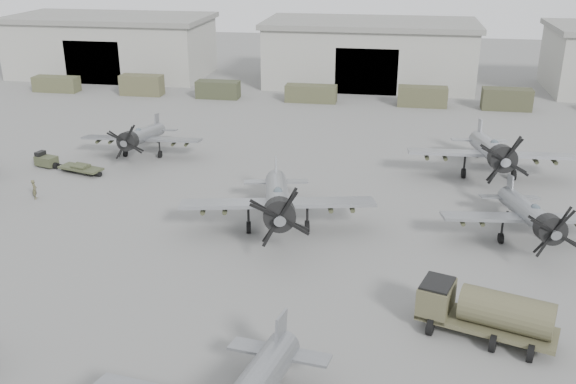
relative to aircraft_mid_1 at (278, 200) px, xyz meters
name	(u,v)px	position (x,y,z in m)	size (l,w,h in m)	color
ground	(305,329)	(3.56, -11.42, -2.47)	(220.00, 220.00, 0.00)	#545452
hangar_left	(112,45)	(-34.44, 50.54, 1.90)	(29.00, 14.80, 8.70)	gray
hangar_center	(369,52)	(3.56, 50.54, 1.90)	(29.00, 14.80, 8.70)	gray
support_truck_0	(56,84)	(-37.38, 38.58, -1.47)	(6.02, 2.20, 2.01)	#46482F
support_truck_1	(142,85)	(-25.30, 38.58, -1.17)	(5.49, 2.20, 2.61)	#4A4930
support_truck_2	(218,90)	(-15.02, 38.58, -1.38)	(5.50, 2.20, 2.20)	#343824
support_truck_3	(311,93)	(-2.96, 38.58, -1.43)	(6.40, 2.20, 2.10)	#43442C
support_truck_4	(422,96)	(10.75, 38.58, -1.27)	(5.95, 2.20, 2.42)	#42432B
support_truck_5	(507,99)	(20.65, 38.58, -1.20)	(5.79, 2.20, 2.55)	#373825
aircraft_mid_1	(278,200)	(0.00, 0.00, 0.00)	(13.70, 12.33, 5.44)	gray
aircraft_mid_2	(531,215)	(16.93, 1.09, -0.35)	(11.74, 10.56, 4.67)	gray
aircraft_far_0	(141,137)	(-15.63, 14.14, -0.44)	(11.21, 10.09, 4.48)	gray
aircraft_far_1	(492,151)	(15.81, 13.58, 0.06)	(13.93, 12.53, 5.57)	#93969C
fuel_tanker	(486,310)	(12.77, -10.48, -0.93)	(7.33, 4.29, 2.69)	#4A4830
tug_trailer	(59,164)	(-21.64, 9.73, -1.95)	(7.02, 3.12, 1.39)	#373C27
ground_crew	(34,189)	(-20.11, 2.97, -1.68)	(0.58, 0.38, 1.59)	#4B4931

